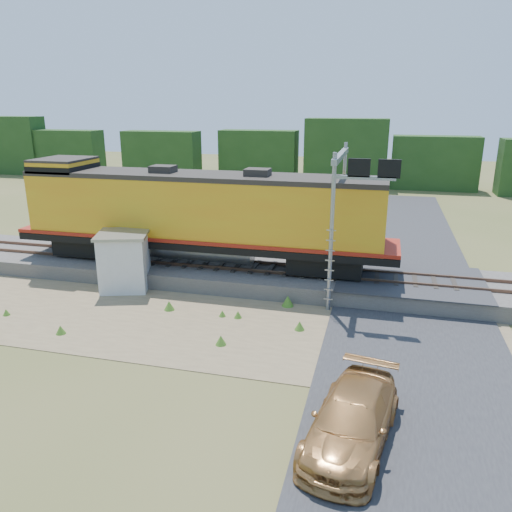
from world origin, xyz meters
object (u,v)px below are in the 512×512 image
(shed, at_px, (125,261))
(signal_gantry, at_px, (346,187))
(locomotive, at_px, (196,213))
(car, at_px, (352,420))

(shed, height_order, signal_gantry, signal_gantry)
(shed, bearing_deg, locomotive, 22.89)
(signal_gantry, xyz_separation_m, car, (1.32, -11.33, -4.62))
(locomotive, relative_size, car, 4.05)
(signal_gantry, distance_m, car, 12.30)
(shed, relative_size, car, 0.62)
(shed, xyz_separation_m, signal_gantry, (10.70, 1.87, 3.86))
(car, bearing_deg, shed, 151.54)
(signal_gantry, relative_size, car, 1.42)
(locomotive, bearing_deg, signal_gantry, -4.92)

